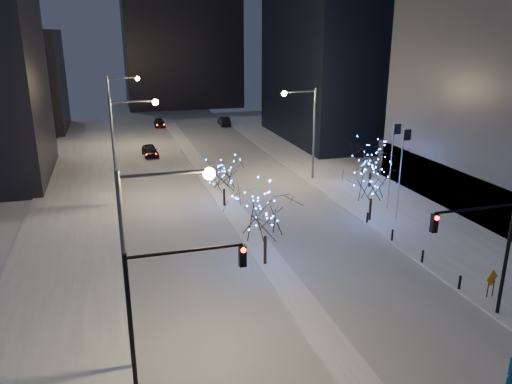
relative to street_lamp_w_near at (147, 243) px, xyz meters
name	(u,v)px	position (x,y,z in m)	size (l,w,h in m)	color
ground	(339,357)	(8.94, -2.00, -6.50)	(160.00, 160.00, 0.00)	silver
road	(207,175)	(8.94, 33.00, -6.49)	(20.00, 130.00, 0.02)	silver
median	(216,187)	(8.94, 28.00, -6.42)	(2.00, 80.00, 0.15)	white
east_sidewalk	(392,203)	(23.94, 18.00, -6.42)	(10.00, 90.00, 0.15)	white
west_sidewalk	(69,237)	(-5.06, 18.00, -6.42)	(8.00, 90.00, 0.15)	white
filler_west_far	(3,82)	(-17.06, 68.00, 1.50)	(18.00, 16.00, 16.00)	black
horizon_block	(180,5)	(14.94, 90.00, 14.50)	(24.00, 14.00, 42.00)	black
street_lamp_w_near	(147,243)	(0.00, 0.00, 0.00)	(4.40, 0.56, 10.00)	#595E66
street_lamp_w_mid	(125,137)	(0.00, 25.00, 0.00)	(4.40, 0.56, 10.00)	#595E66
street_lamp_w_far	(117,102)	(0.00, 50.00, 0.00)	(4.40, 0.56, 10.00)	#595E66
street_lamp_east	(306,122)	(19.02, 28.00, -0.05)	(3.90, 0.56, 10.00)	#595E66
traffic_signal_west	(166,297)	(0.50, -2.00, -1.74)	(5.26, 0.43, 7.00)	black
traffic_signal_east	(486,242)	(17.88, -1.00, -1.74)	(5.26, 0.43, 7.00)	black
flagpoles	(396,164)	(22.30, 15.25, -1.70)	(1.35, 2.60, 8.00)	silver
bollards	(407,245)	(19.14, 8.00, -5.90)	(0.16, 12.16, 0.90)	black
car_near	(150,150)	(3.54, 44.09, -5.73)	(1.81, 4.49, 1.53)	black
car_mid	(224,121)	(17.94, 63.32, -5.73)	(1.64, 4.69, 1.55)	black
car_far	(159,123)	(6.97, 65.35, -5.85)	(1.81, 4.44, 1.29)	black
holiday_tree_median_near	(265,213)	(8.44, 8.94, -2.56)	(5.41, 5.41, 5.89)	black
holiday_tree_median_far	(224,174)	(8.44, 21.71, -3.32)	(4.86, 4.86, 4.71)	black
holiday_tree_plaza_near	(372,183)	(19.67, 14.54, -3.00)	(4.80, 4.80, 5.10)	black
holiday_tree_plaza_far	(371,158)	(24.36, 23.18, -3.29)	(5.26, 5.26, 4.98)	black
wayfinding_sign	(511,379)	(13.67, -8.00, -4.34)	(0.62, 0.25, 3.51)	black
construction_sign	(492,281)	(20.28, 0.63, -5.25)	(1.07, 0.37, 1.83)	black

